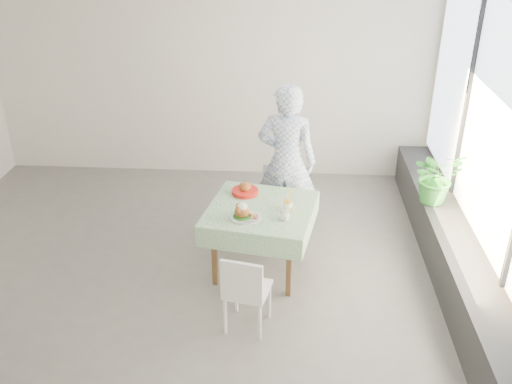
# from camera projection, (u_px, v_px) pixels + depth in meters

# --- Properties ---
(floor) EXTENTS (6.00, 6.00, 0.00)m
(floor) POSITION_uv_depth(u_px,v_px,m) (184.00, 268.00, 6.12)
(floor) COLOR #5B5956
(floor) RESTS_ON ground
(wall_back) EXTENTS (6.00, 0.02, 2.80)m
(wall_back) POSITION_uv_depth(u_px,v_px,m) (211.00, 77.00, 7.71)
(wall_back) COLOR beige
(wall_back) RESTS_ON ground
(wall_front) EXTENTS (6.00, 0.02, 2.80)m
(wall_front) POSITION_uv_depth(u_px,v_px,m) (93.00, 313.00, 3.26)
(wall_front) COLOR beige
(wall_front) RESTS_ON ground
(wall_right) EXTENTS (0.02, 5.00, 2.80)m
(wall_right) POSITION_uv_depth(u_px,v_px,m) (494.00, 155.00, 5.31)
(wall_right) COLOR beige
(wall_right) RESTS_ON ground
(window_pane) EXTENTS (0.01, 4.80, 2.18)m
(window_pane) POSITION_uv_depth(u_px,v_px,m) (495.00, 130.00, 5.20)
(window_pane) COLOR #D1E0F9
(window_pane) RESTS_ON ground
(window_ledge) EXTENTS (0.40, 4.80, 0.50)m
(window_ledge) POSITION_uv_depth(u_px,v_px,m) (453.00, 258.00, 5.85)
(window_ledge) COLOR black
(window_ledge) RESTS_ON ground
(cafe_table) EXTENTS (1.21, 1.21, 0.74)m
(cafe_table) POSITION_uv_depth(u_px,v_px,m) (260.00, 232.00, 5.90)
(cafe_table) COLOR brown
(cafe_table) RESTS_ON ground
(chair_far) EXTENTS (0.47, 0.47, 0.79)m
(chair_far) POSITION_uv_depth(u_px,v_px,m) (273.00, 214.00, 6.69)
(chair_far) COLOR white
(chair_far) RESTS_ON ground
(chair_near) EXTENTS (0.45, 0.45, 0.80)m
(chair_near) POSITION_uv_depth(u_px,v_px,m) (247.00, 304.00, 5.17)
(chair_near) COLOR white
(chair_near) RESTS_ON ground
(diner) EXTENTS (0.72, 0.53, 1.82)m
(diner) POSITION_uv_depth(u_px,v_px,m) (287.00, 162.00, 6.38)
(diner) COLOR #8197CE
(diner) RESTS_ON ground
(main_dish) EXTENTS (0.32, 0.32, 0.16)m
(main_dish) POSITION_uv_depth(u_px,v_px,m) (244.00, 214.00, 5.55)
(main_dish) COLOR white
(main_dish) RESTS_ON cafe_table
(juice_cup_orange) EXTENTS (0.10, 0.10, 0.27)m
(juice_cup_orange) POSITION_uv_depth(u_px,v_px,m) (288.00, 204.00, 5.71)
(juice_cup_orange) COLOR white
(juice_cup_orange) RESTS_ON cafe_table
(juice_cup_lemonade) EXTENTS (0.10, 0.10, 0.28)m
(juice_cup_lemonade) POSITION_uv_depth(u_px,v_px,m) (285.00, 213.00, 5.53)
(juice_cup_lemonade) COLOR white
(juice_cup_lemonade) RESTS_ON cafe_table
(second_dish) EXTENTS (0.28, 0.28, 0.13)m
(second_dish) POSITION_uv_depth(u_px,v_px,m) (245.00, 190.00, 6.04)
(second_dish) COLOR red
(second_dish) RESTS_ON cafe_table
(potted_plant) EXTENTS (0.68, 0.63, 0.61)m
(potted_plant) POSITION_uv_depth(u_px,v_px,m) (437.00, 176.00, 6.29)
(potted_plant) COLOR #2A7E2A
(potted_plant) RESTS_ON window_ledge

